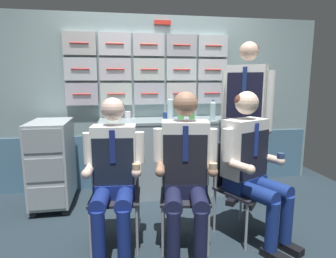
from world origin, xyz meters
TOP-DOWN VIEW (x-y plane):
  - ground at (0.00, 0.00)m, footprint 4.80×4.80m
  - galley_bulkhead at (-0.02, 1.37)m, footprint 4.20×0.14m
  - galley_counter at (0.09, 1.09)m, footprint 1.64×0.53m
  - service_trolley at (-1.23, 0.91)m, footprint 0.40×0.65m
  - folding_chair_left at (-0.54, 0.14)m, footprint 0.44×0.44m
  - crew_member_left at (-0.55, -0.02)m, footprint 0.49×0.63m
  - folding_chair_center at (0.04, 0.05)m, footprint 0.46×0.47m
  - crew_member_center at (0.01, -0.11)m, footprint 0.53×0.68m
  - folding_chair_right at (0.53, 0.09)m, footprint 0.53×0.53m
  - crew_member_right at (0.60, -0.05)m, footprint 0.59×0.71m
  - crew_member_standing at (0.84, 0.60)m, footprint 0.45×0.42m
  - water_bottle_clear at (0.57, 0.90)m, footprint 0.06×0.06m
  - sparkling_bottle_green at (0.10, 1.09)m, footprint 0.07×0.07m
  - water_bottle_tall at (0.21, 0.99)m, footprint 0.07×0.07m
  - water_bottle_blue_cap at (0.33, 0.95)m, footprint 0.07×0.07m
  - paper_cup_blue at (0.39, 1.24)m, footprint 0.07×0.07m
  - coffee_cup_white at (-0.40, 1.25)m, footprint 0.07×0.07m
  - paper_cup_tan at (0.06, 1.19)m, footprint 0.06×0.06m
  - snack_banana at (-0.57, 1.19)m, footprint 0.17×0.10m

SIDE VIEW (x-z plane):
  - ground at x=0.00m, z-range -0.04..0.00m
  - galley_counter at x=0.09m, z-range 0.00..0.91m
  - service_trolley at x=-1.23m, z-range 0.03..0.97m
  - folding_chair_left at x=-0.54m, z-range 0.09..0.92m
  - folding_chair_center at x=0.04m, z-range 0.09..0.92m
  - folding_chair_right at x=0.53m, z-range 0.09..0.92m
  - crew_member_left at x=-0.55m, z-range 0.06..1.29m
  - crew_member_right at x=0.60m, z-range 0.06..1.35m
  - crew_member_center at x=0.01m, z-range 0.07..1.35m
  - snack_banana at x=-0.57m, z-range 0.91..0.95m
  - paper_cup_blue at x=0.39m, z-range 0.91..0.97m
  - paper_cup_tan at x=0.06m, z-range 0.91..0.98m
  - coffee_cup_white at x=-0.40m, z-range 0.91..1.00m
  - water_bottle_clear at x=0.57m, z-range 0.90..1.14m
  - water_bottle_blue_cap at x=0.33m, z-range 0.90..1.17m
  - sparkling_bottle_green at x=0.10m, z-range 0.90..1.18m
  - water_bottle_tall at x=0.21m, z-range 0.90..1.21m
  - crew_member_standing at x=0.84m, z-range 0.19..1.95m
  - galley_bulkhead at x=-0.02m, z-range 0.02..2.17m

